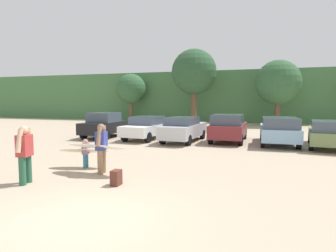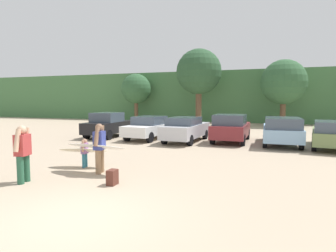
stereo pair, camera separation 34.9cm
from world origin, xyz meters
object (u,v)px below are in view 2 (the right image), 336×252
parked_car_maroon (231,128)px  person_companion (23,151)px  parked_car_white (149,127)px  surfboard_cream (83,150)px  person_adult (99,145)px  person_child (85,151)px  parked_car_black (108,125)px  parked_car_sky_blue (282,130)px  parked_car_silver (186,129)px  backpack_dropped (112,177)px  surfboard_white (96,146)px  parked_car_olive_green (332,134)px

parked_car_maroon → person_companion: bearing=157.1°
parked_car_white → surfboard_cream: size_ratio=2.26×
person_adult → person_child: size_ratio=1.58×
parked_car_black → parked_car_white: (3.06, -0.03, -0.08)m
parked_car_white → parked_car_sky_blue: (7.95, 0.05, 0.08)m
parked_car_sky_blue → person_companion: bearing=143.3°
parked_car_white → person_companion: 10.47m
parked_car_black → parked_car_silver: bearing=-93.3°
parked_car_maroon → person_child: size_ratio=4.08×
surfboard_cream → person_child: bearing=157.7°
parked_car_black → person_companion: 11.03m
parked_car_silver → person_companion: person_companion is taller
parked_car_maroon → parked_car_black: bearing=93.6°
parked_car_black → parked_car_maroon: 8.19m
parked_car_white → backpack_dropped: bearing=-157.9°
surfboard_cream → backpack_dropped: (2.20, -1.67, -0.40)m
parked_car_maroon → parked_car_sky_blue: 2.85m
parked_car_maroon → person_companion: size_ratio=2.52×
parked_car_silver → backpack_dropped: bearing=-173.7°
parked_car_black → parked_car_sky_blue: bearing=-89.3°
person_companion → backpack_dropped: person_companion is taller
parked_car_white → parked_car_silver: size_ratio=0.93×
person_companion → surfboard_white: 2.24m
person_companion → backpack_dropped: (2.65, 0.68, -0.76)m
person_companion → parked_car_sky_blue: bearing=-137.7°
parked_car_maroon → parked_car_olive_green: size_ratio=0.91×
person_child → surfboard_cream: size_ratio=0.55×
surfboard_cream → backpack_dropped: size_ratio=4.31×
parked_car_maroon → person_adult: bearing=161.1°
parked_car_white → person_companion: person_companion is taller
parked_car_maroon → person_adult: person_adult is taller
parked_car_white → surfboard_white: (1.69, -8.72, 0.15)m
surfboard_white → parked_car_olive_green: bearing=-132.4°
surfboard_white → person_companion: bearing=55.2°
backpack_dropped → person_child: bearing=142.1°
parked_car_black → surfboard_white: (4.75, -8.75, 0.08)m
person_adult → parked_car_maroon: bearing=-121.5°
parked_car_olive_green → person_child: bearing=136.4°
parked_car_olive_green → surfboard_cream: parked_car_olive_green is taller
parked_car_white → parked_car_silver: 2.55m
parked_car_sky_blue → parked_car_olive_green: parked_car_sky_blue is taller
parked_car_silver → surfboard_white: bearing=178.0°
parked_car_silver → person_adult: bearing=179.0°
person_adult → person_companion: 2.34m
person_child → parked_car_black: bearing=-76.1°
parked_car_silver → person_adult: (-0.69, -8.34, 0.18)m
parked_car_black → parked_car_white: 3.06m
person_adult → parked_car_sky_blue: bearing=-136.6°
parked_car_silver → surfboard_cream: bearing=170.8°
surfboard_cream → parked_car_maroon: bearing=-129.7°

